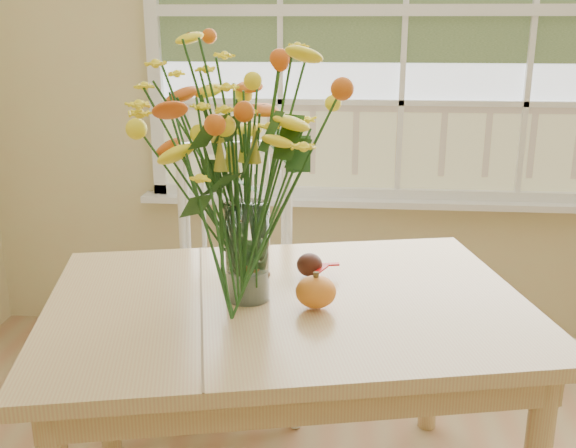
{
  "coord_description": "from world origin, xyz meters",
  "views": [
    {
      "loc": [
        -0.23,
        -0.89,
        1.51
      ],
      "look_at": [
        -0.4,
        0.92,
        0.96
      ],
      "focal_mm": 42.0,
      "sensor_mm": 36.0,
      "label": 1
    }
  ],
  "objects": [
    {
      "name": "wall_back",
      "position": [
        0.0,
        2.25,
        1.35
      ],
      "size": [
        4.0,
        0.02,
        2.7
      ],
      "primitive_type": "cube",
      "color": "beige",
      "rests_on": "floor"
    },
    {
      "name": "window",
      "position": [
        0.0,
        2.21,
        1.53
      ],
      "size": [
        2.42,
        0.12,
        1.74
      ],
      "color": "silver",
      "rests_on": "wall_back"
    },
    {
      "name": "dining_table",
      "position": [
        -0.4,
        0.9,
        0.64
      ],
      "size": [
        1.55,
        1.26,
        0.74
      ],
      "rotation": [
        0.0,
        0.0,
        0.22
      ],
      "color": "tan",
      "rests_on": "floor"
    },
    {
      "name": "windsor_chair",
      "position": [
        -0.66,
        1.6,
        0.57
      ],
      "size": [
        0.55,
        0.54,
        1.03
      ],
      "rotation": [
        0.0,
        0.0,
        0.19
      ],
      "color": "white",
      "rests_on": "floor"
    },
    {
      "name": "flower_vase",
      "position": [
        -0.51,
        0.89,
        1.16
      ],
      "size": [
        0.59,
        0.59,
        0.7
      ],
      "color": "white",
      "rests_on": "dining_table"
    },
    {
      "name": "pumpkin",
      "position": [
        -0.31,
        0.84,
        0.78
      ],
      "size": [
        0.11,
        0.11,
        0.09
      ],
      "primitive_type": "ellipsoid",
      "color": "#C85917",
      "rests_on": "dining_table"
    },
    {
      "name": "turkey_figurine",
      "position": [
        -0.49,
        0.91,
        0.77
      ],
      "size": [
        0.09,
        0.08,
        0.1
      ],
      "rotation": [
        0.0,
        0.0,
        0.3
      ],
      "color": "#CCB78C",
      "rests_on": "dining_table"
    },
    {
      "name": "dark_gourd",
      "position": [
        -0.34,
        1.08,
        0.77
      ],
      "size": [
        0.13,
        0.11,
        0.07
      ],
      "color": "#38160F",
      "rests_on": "dining_table"
    }
  ]
}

